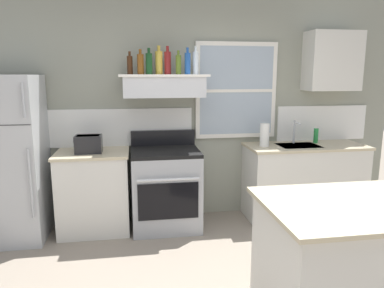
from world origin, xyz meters
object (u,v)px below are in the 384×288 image
Objects in this scene: bottle_champagne_gold_foil at (159,62)px; paper_towel_roll at (265,135)px; bottle_dark_green_wine at (149,63)px; kitchen_island at (362,264)px; refrigerator at (9,159)px; toaster at (89,144)px; bottle_red_label_wine at (168,63)px; bottle_amber_wine at (140,64)px; bottle_olive_oil_square at (178,64)px; bottle_clear_tall at (195,63)px; stove_range at (166,188)px; bottle_brown_stout at (130,65)px; bottle_blue_liqueur at (188,63)px; dish_soap_bottle at (316,136)px.

paper_towel_roll is (1.22, -0.09, -0.83)m from bottle_champagne_gold_foil.
kitchen_island is (1.35, -1.96, -1.41)m from bottle_dark_green_wine.
kitchen_island is (2.85, -1.87, -0.41)m from refrigerator.
bottle_red_label_wine is (0.88, 0.13, 0.87)m from toaster.
bottle_amber_wine is 1.04× the size of bottle_olive_oil_square.
bottle_amber_wine is at bearing -176.88° from bottle_clear_tall.
stove_range is at bearing -23.65° from bottle_dark_green_wine.
bottle_champagne_gold_foil is 1.01× the size of bottle_clear_tall.
refrigerator is at bearing -179.21° from stove_range.
bottle_brown_stout is 0.96× the size of bottle_olive_oil_square.
refrigerator is 2.16m from bottle_blue_liqueur.
bottle_red_label_wine is 0.14m from bottle_olive_oil_square.
bottle_clear_tall reaches higher than paper_towel_roll.
bottle_champagne_gold_foil is 1.48m from paper_towel_roll.
toaster is at bearing -173.98° from bottle_clear_tall.
bottle_brown_stout is 0.53m from bottle_olive_oil_square.
refrigerator is at bearing -176.01° from bottle_clear_tall.
toaster is 1.11× the size of bottle_amber_wine.
bottle_amber_wine is at bearing 170.11° from bottle_dark_green_wine.
bottle_brown_stout reaches higher than dish_soap_bottle.
bottle_dark_green_wine is 0.90× the size of bottle_champagne_gold_foil.
bottle_red_label_wine is 1.70× the size of dish_soap_bottle.
dish_soap_bottle is at bearing 4.18° from stove_range.
bottle_amber_wine is 0.21m from bottle_champagne_gold_foil.
bottle_dark_green_wine is at bearing -174.58° from bottle_clear_tall.
refrigerator reaches higher than dish_soap_bottle.
kitchen_island is at bearing -52.52° from bottle_brown_stout.
paper_towel_roll is (1.43, -0.05, -0.81)m from bottle_amber_wine.
bottle_clear_tall reaches higher than bottle_olive_oil_square.
bottle_dark_green_wine is (1.49, 0.09, 0.99)m from refrigerator.
stove_range is 1.42m from bottle_red_label_wine.
bottle_champagne_gold_foil is (0.20, 0.04, 0.02)m from bottle_amber_wine.
toaster reaches higher than stove_range.
bottle_champagne_gold_foil is at bearing 121.56° from kitchen_island.
bottle_dark_green_wine is 0.52m from bottle_clear_tall.
bottle_dark_green_wine reaches higher than paper_towel_roll.
bottle_clear_tall reaches higher than bottle_brown_stout.
bottle_clear_tall reaches higher than bottle_dark_green_wine.
bottle_clear_tall is 1.14× the size of paper_towel_roll.
bottle_blue_liqueur reaches higher than bottle_olive_oil_square.
bottle_champagne_gold_foil reaches higher than bottle_red_label_wine.
bottle_olive_oil_square is (0.53, -0.09, 0.00)m from bottle_brown_stout.
bottle_champagne_gold_foil is 2.76m from kitchen_island.
refrigerator is at bearing -172.93° from bottle_brown_stout.
bottle_clear_tall is at bearing 6.02° from toaster.
bottle_champagne_gold_foil reaches higher than paper_towel_roll.
bottle_amber_wine is 0.51m from bottle_blue_liqueur.
bottle_dark_green_wine reaches higher than refrigerator.
stove_range is at bearing -162.08° from bottle_clear_tall.
bottle_red_label_wine reaches higher than stove_range.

